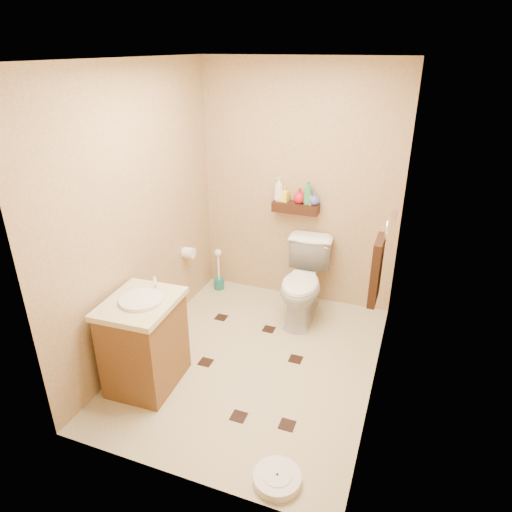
% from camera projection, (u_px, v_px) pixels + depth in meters
% --- Properties ---
extents(ground, '(2.50, 2.50, 0.00)m').
position_uv_depth(ground, '(254.00, 361.00, 3.94)').
color(ground, beige).
rests_on(ground, ground).
extents(wall_back, '(2.00, 0.04, 2.40)m').
position_uv_depth(wall_back, '(298.00, 188.00, 4.49)').
color(wall_back, tan).
rests_on(wall_back, ground).
extents(wall_front, '(2.00, 0.04, 2.40)m').
position_uv_depth(wall_front, '(167.00, 316.00, 2.37)').
color(wall_front, tan).
rests_on(wall_front, ground).
extents(wall_left, '(0.04, 2.50, 2.40)m').
position_uv_depth(wall_left, '(140.00, 216.00, 3.75)').
color(wall_left, tan).
rests_on(wall_left, ground).
extents(wall_right, '(0.04, 2.50, 2.40)m').
position_uv_depth(wall_right, '(390.00, 251.00, 3.11)').
color(wall_right, tan).
rests_on(wall_right, ground).
extents(ceiling, '(2.00, 2.50, 0.02)m').
position_uv_depth(ceiling, '(253.00, 59.00, 2.93)').
color(ceiling, white).
rests_on(ceiling, wall_back).
extents(wall_shelf, '(0.46, 0.14, 0.10)m').
position_uv_depth(wall_shelf, '(296.00, 208.00, 4.50)').
color(wall_shelf, '#3A190F').
rests_on(wall_shelf, wall_back).
extents(floor_accents, '(1.15, 1.28, 0.01)m').
position_uv_depth(floor_accents, '(252.00, 363.00, 3.90)').
color(floor_accents, black).
rests_on(floor_accents, ground).
extents(toilet, '(0.48, 0.79, 0.77)m').
position_uv_depth(toilet, '(303.00, 283.00, 4.42)').
color(toilet, white).
rests_on(toilet, ground).
extents(vanity, '(0.54, 0.64, 0.87)m').
position_uv_depth(vanity, '(145.00, 341.00, 3.54)').
color(vanity, brown).
rests_on(vanity, ground).
extents(bathroom_scale, '(0.33, 0.33, 0.06)m').
position_uv_depth(bathroom_scale, '(277.00, 478.00, 2.84)').
color(bathroom_scale, white).
rests_on(bathroom_scale, ground).
extents(toilet_brush, '(0.11, 0.11, 0.48)m').
position_uv_depth(toilet_brush, '(219.00, 275.00, 5.04)').
color(toilet_brush, '#1A6B68').
rests_on(toilet_brush, ground).
extents(towel_ring, '(0.12, 0.30, 0.76)m').
position_uv_depth(towel_ring, '(377.00, 267.00, 3.46)').
color(towel_ring, silver).
rests_on(towel_ring, wall_right).
extents(toilet_paper, '(0.12, 0.11, 0.12)m').
position_uv_depth(toilet_paper, '(189.00, 253.00, 4.54)').
color(toilet_paper, white).
rests_on(toilet_paper, wall_left).
extents(bottle_a, '(0.13, 0.13, 0.24)m').
position_uv_depth(bottle_a, '(279.00, 189.00, 4.49)').
color(bottle_a, white).
rests_on(bottle_a, wall_shelf).
extents(bottle_b, '(0.08, 0.08, 0.16)m').
position_uv_depth(bottle_b, '(285.00, 194.00, 4.48)').
color(bottle_b, '#FDF035').
rests_on(bottle_b, wall_shelf).
extents(bottle_c, '(0.16, 0.16, 0.15)m').
position_uv_depth(bottle_c, '(299.00, 196.00, 4.44)').
color(bottle_c, red).
rests_on(bottle_c, wall_shelf).
extents(bottle_d, '(0.10, 0.10, 0.23)m').
position_uv_depth(bottle_d, '(308.00, 193.00, 4.39)').
color(bottle_d, '#2F8D54').
rests_on(bottle_d, wall_shelf).
extents(bottle_e, '(0.07, 0.07, 0.14)m').
position_uv_depth(bottle_e, '(309.00, 197.00, 4.41)').
color(bottle_e, gold).
rests_on(bottle_e, wall_shelf).
extents(bottle_f, '(0.13, 0.13, 0.13)m').
position_uv_depth(bottle_f, '(314.00, 199.00, 4.39)').
color(bottle_f, '#4D53C2').
rests_on(bottle_f, wall_shelf).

